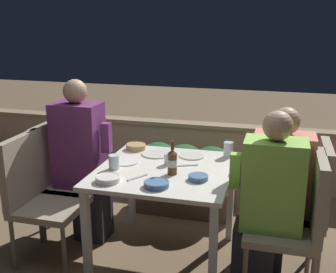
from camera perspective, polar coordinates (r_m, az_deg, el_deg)
ground_plane at (r=3.41m, az=-0.34°, el=-16.33°), size 16.00×16.00×0.00m
parapet_wall at (r=4.71m, az=4.97°, el=-2.25°), size 9.00×0.18×0.69m
dining_table at (r=3.10m, az=-0.36°, el=-5.90°), size 0.97×0.99×0.76m
planter_hedge at (r=4.01m, az=2.16°, el=-5.21°), size 0.95×0.47×0.66m
chair_left_near at (r=3.33m, az=-17.47°, el=-6.79°), size 0.48×0.48×0.98m
chair_left_far at (r=3.66m, az=-14.40°, el=-4.49°), size 0.48×0.48×0.98m
person_purple_stripe at (r=3.53m, az=-11.49°, el=-3.19°), size 0.48×0.26×1.35m
chair_right_near at (r=2.92m, az=17.47°, el=-10.13°), size 0.48×0.48×0.98m
person_green_blouse at (r=2.89m, az=13.25°, el=-8.74°), size 0.48×0.26×1.26m
chair_right_far at (r=3.18m, az=18.31°, el=-7.97°), size 0.48×0.48×0.98m
person_coral_top at (r=3.16m, az=14.43°, el=-7.01°), size 0.49×0.26×1.22m
beer_bottle at (r=2.93m, az=0.59°, el=-3.41°), size 0.07×0.07×0.24m
plate_0 at (r=3.21m, az=-5.73°, el=-3.39°), size 0.21×0.21×0.01m
plate_1 at (r=3.37m, az=-1.54°, el=-2.36°), size 0.24×0.24×0.01m
plate_2 at (r=3.33m, az=3.27°, el=-2.63°), size 0.20×0.20×0.01m
bowl_0 at (r=2.85m, az=-8.16°, el=-5.65°), size 0.17×0.17×0.04m
bowl_1 at (r=2.86m, az=4.12°, el=-5.51°), size 0.14×0.14×0.04m
bowl_2 at (r=2.74m, az=-1.57°, el=-6.41°), size 0.17×0.17×0.04m
bowl_3 at (r=3.50m, az=-4.38°, el=-1.34°), size 0.16×0.16×0.05m
glass_cup_0 at (r=3.06m, az=-7.33°, el=-3.45°), size 0.08×0.08×0.11m
glass_cup_1 at (r=3.13m, az=0.10°, el=-3.07°), size 0.07×0.07×0.09m
glass_cup_2 at (r=3.33m, az=8.17°, el=-1.75°), size 0.07×0.07×0.12m
fork_0 at (r=3.12m, az=2.55°, el=-3.92°), size 0.16×0.09×0.01m
fork_1 at (r=2.90m, az=-4.19°, el=-5.54°), size 0.11×0.15×0.01m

